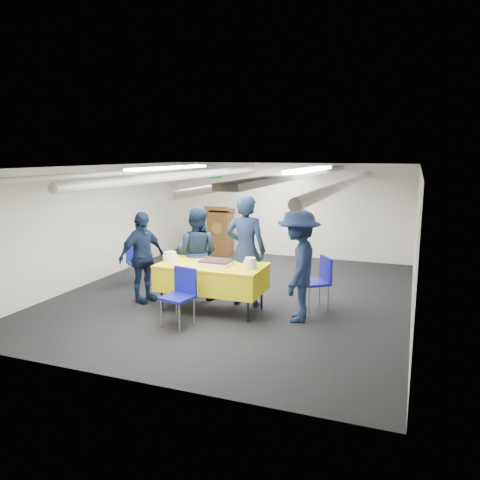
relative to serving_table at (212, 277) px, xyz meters
name	(u,v)px	position (x,y,z in m)	size (l,w,h in m)	color
ground	(237,294)	(0.06, 0.96, -0.56)	(7.00, 7.00, 0.00)	black
room_shell	(249,193)	(0.16, 1.36, 1.25)	(6.00, 7.00, 2.30)	silver
serving_table	(212,277)	(0.00, 0.00, 0.00)	(1.73, 0.90, 0.77)	black
sheet_cake	(216,262)	(0.08, -0.02, 0.25)	(0.50, 0.39, 0.09)	white
plate_stack_left	(170,257)	(-0.73, -0.05, 0.28)	(0.24, 0.24, 0.16)	white
plate_stack_right	(250,264)	(0.67, -0.05, 0.29)	(0.20, 0.20, 0.17)	white
podium	(220,231)	(-1.54, 4.00, 0.05)	(0.62, 0.53, 1.25)	brown
chair_near	(181,291)	(-0.15, -0.78, -0.03)	(0.50, 0.50, 0.87)	gray
chair_right	(320,277)	(1.62, 0.69, -0.03)	(0.59, 0.59, 0.87)	gray
chair_left	(138,258)	(-1.97, 0.90, -0.03)	(0.59, 0.59, 0.87)	gray
sailor_a	(246,250)	(0.42, 0.46, 0.38)	(0.69, 0.45, 1.88)	black
sailor_b	(197,253)	(-0.53, 0.56, 0.24)	(0.78, 0.61, 1.60)	black
sailor_c	(142,257)	(-1.31, 0.01, 0.22)	(0.92, 0.38, 1.57)	black
sailor_d	(298,265)	(1.41, 0.04, 0.30)	(1.11, 0.64, 1.73)	black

